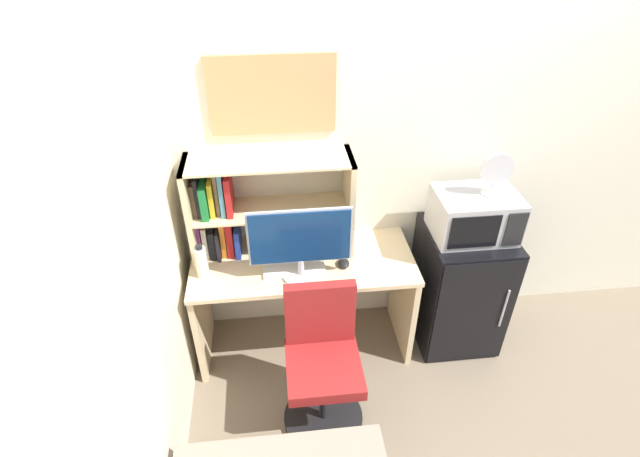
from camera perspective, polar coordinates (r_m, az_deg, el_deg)
The scene contains 13 objects.
wall_back at distance 3.20m, azimuth 21.04°, elevation 9.57°, with size 6.40×0.04×2.60m, color silver.
wall_left at distance 1.68m, azimuth -25.78°, elevation -17.98°, with size 0.04×4.40×2.60m, color silver.
desk at distance 3.05m, azimuth -1.94°, elevation -6.93°, with size 1.35×0.57×0.72m.
hutch_bookshelf at distance 2.85m, azimuth -9.01°, elevation 2.63°, with size 0.95×0.29×0.62m.
monitor at distance 2.66m, azimuth -2.36°, elevation -1.49°, with size 0.58×0.22×0.45m.
keyboard at distance 2.84m, azimuth -3.07°, elevation -4.79°, with size 0.36×0.15×0.02m, color silver.
computer_mouse at distance 2.87m, azimuth 2.81°, elevation -4.10°, with size 0.07×0.09×0.04m, color black.
water_bottle at distance 2.83m, azimuth -13.84°, elevation -3.86°, with size 0.07×0.07×0.22m.
mini_fridge at distance 3.32m, azimuth 16.11°, elevation -6.55°, with size 0.51×0.55×0.84m.
microwave at distance 3.00m, azimuth 17.79°, elevation 1.57°, with size 0.48×0.36×0.27m.
desk_fan at distance 2.88m, azimuth 20.10°, elevation 6.31°, with size 0.19×0.11×0.26m.
desk_chair at distance 2.76m, azimuth 0.29°, elevation -16.12°, with size 0.46×0.46×0.89m.
wall_corkboard at distance 2.69m, azimuth -5.67°, elevation 15.45°, with size 0.69×0.02×0.43m, color tan.
Camera 1 is at (-1.03, -2.55, 2.55)m, focal length 27.05 mm.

